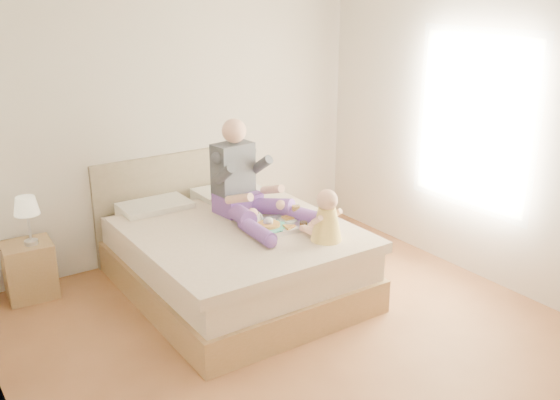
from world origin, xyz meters
TOP-DOWN VIEW (x-y plane):
  - room at (0.08, 0.01)m, footprint 4.02×4.22m
  - bed at (0.00, 1.08)m, footprint 1.70×2.18m
  - nightstand at (-1.49, 1.88)m, footprint 0.42×0.38m
  - lamp at (-1.46, 1.84)m, footprint 0.20×0.20m
  - adult at (0.21, 1.13)m, footprint 0.73×1.08m
  - tray at (0.30, 0.75)m, footprint 0.51×0.42m
  - baby at (0.45, 0.31)m, footprint 0.28×0.38m

SIDE VIEW (x-z plane):
  - nightstand at x=-1.49m, z-range 0.00..0.49m
  - bed at x=0.00m, z-range -0.18..0.82m
  - tray at x=0.30m, z-range 0.57..0.71m
  - baby at x=0.45m, z-range 0.57..0.99m
  - lamp at x=-1.46m, z-range 0.59..1.01m
  - adult at x=0.21m, z-range 0.43..1.30m
  - room at x=0.08m, z-range 0.15..2.87m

